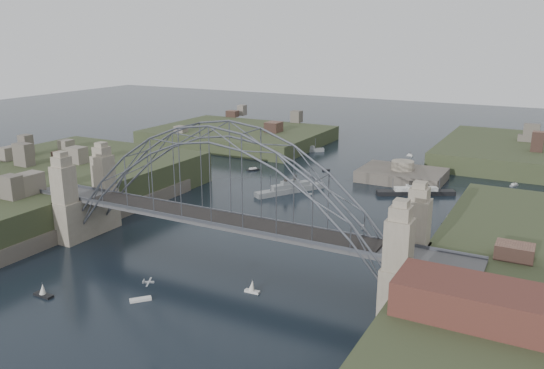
{
  "coord_description": "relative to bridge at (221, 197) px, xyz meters",
  "views": [
    {
      "loc": [
        48.82,
        -73.0,
        38.66
      ],
      "look_at": [
        0.0,
        18.0,
        10.0
      ],
      "focal_mm": 36.24,
      "sensor_mm": 36.0,
      "label": 1
    }
  ],
  "objects": [
    {
      "name": "fort_island",
      "position": [
        12.0,
        70.0,
        -12.66
      ],
      "size": [
        22.0,
        16.0,
        9.4
      ],
      "color": "#544C43",
      "rests_on": "ground"
    },
    {
      "name": "small_boat_j",
      "position": [
        -17.61,
        -22.68,
        -11.63
      ],
      "size": [
        3.41,
        1.18,
        2.38
      ],
      "color": "silver",
      "rests_on": "ground"
    },
    {
      "name": "naval_cruiser_far",
      "position": [
        -27.35,
        90.64,
        -11.56
      ],
      "size": [
        12.91,
        10.17,
        4.9
      ],
      "color": "gray",
      "rests_on": "ground"
    },
    {
      "name": "small_boat_n",
      "position": [
        39.41,
        78.29,
        -12.04
      ],
      "size": [
        1.98,
        2.92,
        1.43
      ],
      "color": "silver",
      "rests_on": "ground"
    },
    {
      "name": "small_boat_m",
      "position": [
        9.75,
        -6.62,
        -11.46
      ],
      "size": [
        2.44,
        1.07,
        2.38
      ],
      "color": "silver",
      "rests_on": "ground"
    },
    {
      "name": "small_boat_h",
      "position": [
        -10.29,
        70.27,
        -12.17
      ],
      "size": [
        1.95,
        2.23,
        0.45
      ],
      "color": "silver",
      "rests_on": "ground"
    },
    {
      "name": "small_boat_f",
      "position": [
        -4.44,
        45.5,
        -12.17
      ],
      "size": [
        1.42,
        1.55,
        0.45
      ],
      "color": "silver",
      "rests_on": "ground"
    },
    {
      "name": "headland_nw",
      "position": [
        -55.0,
        95.0,
        -11.82
      ],
      "size": [
        60.0,
        45.0,
        9.0
      ],
      "primitive_type": "cube",
      "color": "#333D22",
      "rests_on": "ground"
    },
    {
      "name": "ground",
      "position": [
        0.0,
        0.0,
        -12.32
      ],
      "size": [
        500.0,
        500.0,
        0.0
      ],
      "primitive_type": "plane",
      "color": "black",
      "rests_on": "ground"
    },
    {
      "name": "bridge",
      "position": [
        0.0,
        0.0,
        0.0
      ],
      "size": [
        84.0,
        13.8,
        24.6
      ],
      "color": "#4D4D50",
      "rests_on": "ground"
    },
    {
      "name": "small_boat_k",
      "position": [
        6.13,
        101.21,
        -12.03
      ],
      "size": [
        2.02,
        0.99,
        1.43
      ],
      "color": "silver",
      "rests_on": "ground"
    },
    {
      "name": "small_boat_d",
      "position": [
        29.77,
        39.72,
        -11.46
      ],
      "size": [
        1.66,
        2.49,
        2.38
      ],
      "color": "silver",
      "rests_on": "ground"
    },
    {
      "name": "wharf_shed",
      "position": [
        44.0,
        -14.0,
        -2.32
      ],
      "size": [
        20.0,
        8.0,
        4.0
      ],
      "primitive_type": "cube",
      "color": "#592D26",
      "rests_on": "shore_east"
    },
    {
      "name": "small_boat_c",
      "position": [
        -3.65,
        -16.79,
        -12.17
      ],
      "size": [
        2.91,
        3.07,
        0.45
      ],
      "color": "silver",
      "rests_on": "ground"
    },
    {
      "name": "small_boat_b",
      "position": [
        15.13,
        29.19,
        -12.17
      ],
      "size": [
        1.47,
        2.03,
        0.45
      ],
      "color": "silver",
      "rests_on": "ground"
    },
    {
      "name": "ocean_liner",
      "position": [
        18.69,
        58.22,
        -11.59
      ],
      "size": [
        18.06,
        11.71,
        4.72
      ],
      "color": "black",
      "rests_on": "ground"
    },
    {
      "name": "small_boat_e",
      "position": [
        -29.2,
        60.71,
        -12.04
      ],
      "size": [
        3.02,
        3.68,
        1.43
      ],
      "color": "silver",
      "rests_on": "ground"
    },
    {
      "name": "small_boat_l",
      "position": [
        -42.74,
        34.39,
        -12.17
      ],
      "size": [
        2.66,
        1.52,
        0.45
      ],
      "color": "silver",
      "rests_on": "ground"
    },
    {
      "name": "aeroplane",
      "position": [
        2.56,
        -21.87,
        -5.71
      ],
      "size": [
        1.63,
        2.57,
        0.41
      ],
      "color": "#A6A9AE"
    },
    {
      "name": "small_boat_i",
      "position": [
        31.74,
        18.97,
        -12.17
      ],
      "size": [
        2.69,
        2.03,
        0.45
      ],
      "color": "silver",
      "rests_on": "ground"
    },
    {
      "name": "small_boat_a",
      "position": [
        -17.78,
        16.65,
        -11.47
      ],
      "size": [
        2.49,
        1.03,
        2.38
      ],
      "color": "silver",
      "rests_on": "ground"
    },
    {
      "name": "shore_west",
      "position": [
        -57.32,
        0.0,
        -10.35
      ],
      "size": [
        50.5,
        90.0,
        12.0
      ],
      "color": "#333D22",
      "rests_on": "ground"
    },
    {
      "name": "naval_cruiser_near",
      "position": [
        -9.51,
        45.35,
        -11.42
      ],
      "size": [
        12.06,
        17.97,
        5.8
      ],
      "color": "gray",
      "rests_on": "ground"
    }
  ]
}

